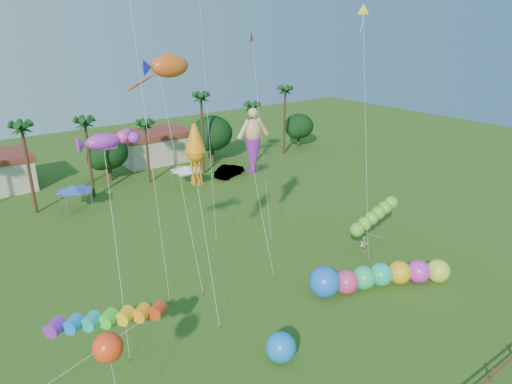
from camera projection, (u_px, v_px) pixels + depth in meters
ground at (350, 368)px, 29.07m from camera, size 160.00×160.00×0.00m
tree_line at (129, 149)px, 62.56m from camera, size 69.46×8.91×11.00m
buildings_row at (68, 163)px, 64.12m from camera, size 35.00×7.00×4.00m
tent_row at (76, 190)px, 51.98m from camera, size 31.00×4.00×0.60m
car_b at (229, 171)px, 64.80m from camera, size 5.37×3.55×1.67m
spectator_b at (364, 245)px, 43.17m from camera, size 1.03×0.94×1.72m
caterpillar_inflatable at (375, 277)px, 37.46m from camera, size 11.88×6.83×2.53m
blue_ball at (281, 347)px, 29.42m from camera, size 1.99×1.99×1.99m
rainbow_tube at (132, 320)px, 28.71m from camera, size 10.03×4.19×3.56m
green_worm at (357, 230)px, 41.49m from camera, size 9.35×1.78×3.73m
orange_ball_kite at (108, 347)px, 22.57m from camera, size 1.89×1.89×6.35m
merman_kite at (253, 147)px, 39.73m from camera, size 2.54×5.63×13.36m
fish_kite at (170, 66)px, 35.69m from camera, size 4.98×7.24×18.44m
squid_kite at (196, 153)px, 32.79m from camera, size 2.33×5.67×14.07m
lobster_kite at (103, 142)px, 29.25m from camera, size 3.98×5.85×14.26m
delta_kite_red at (252, 41)px, 43.34m from camera, size 1.82×5.34×19.89m
delta_kite_yellow at (363, 17)px, 38.79m from camera, size 2.37×4.98×22.15m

